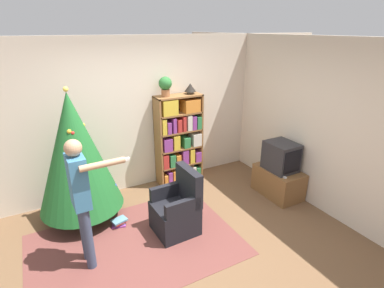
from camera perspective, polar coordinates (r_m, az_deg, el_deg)
The scene contains 14 objects.
ground_plane at distance 4.22m, azimuth -1.50°, elevation -18.52°, with size 14.00×14.00×0.00m, color brown.
wall_back at distance 5.19m, azimuth -11.15°, elevation 5.25°, with size 8.00×0.10×2.60m.
wall_right at distance 4.96m, azimuth 23.10°, elevation 3.15°, with size 0.10×8.00×2.60m.
area_rug at distance 4.27m, azimuth -10.64°, elevation -18.32°, with size 2.67×1.84×0.01m.
bookshelf at distance 5.39m, azimuth -2.45°, elevation 0.67°, with size 0.83×0.32×1.63m.
tv_stand at distance 5.37m, azimuth 16.08°, elevation -6.93°, with size 0.50×0.81×0.48m.
television at distance 5.16m, azimuth 16.63°, elevation -2.27°, with size 0.43×0.51×0.48m.
game_remote at distance 5.01m, azimuth 17.01°, elevation -5.94°, with size 0.04×0.12×0.02m.
christmas_tree at distance 4.48m, azimuth -21.33°, elevation -1.57°, with size 1.18×1.18×2.00m.
armchair at distance 4.28m, azimuth -2.81°, elevation -12.50°, with size 0.59×0.58×0.92m.
standing_person at distance 3.63m, azimuth -20.38°, elevation -8.97°, with size 0.64×0.47×1.61m.
potted_plant at distance 5.03m, azimuth -5.11°, elevation 11.12°, with size 0.22×0.22×0.33m.
table_lamp at distance 5.25m, azimuth -0.34°, elevation 10.63°, with size 0.20×0.20×0.18m.
book_pile_near_tree at distance 4.63m, azimuth -13.69°, elevation -14.29°, with size 0.24×0.20×0.10m.
Camera 1 is at (-1.44, -2.90, 2.71)m, focal length 28.00 mm.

